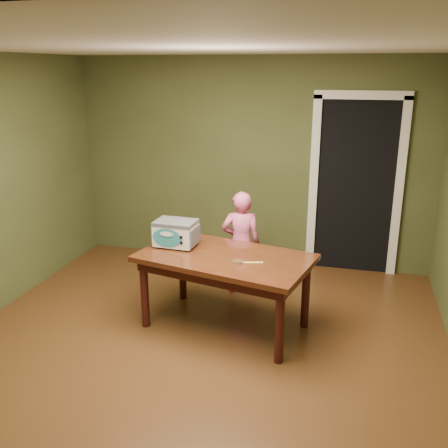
# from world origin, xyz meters

# --- Properties ---
(floor) EXTENTS (5.00, 5.00, 0.00)m
(floor) POSITION_xyz_m (0.00, 0.00, 0.00)
(floor) COLOR #4F2C16
(floor) RESTS_ON ground
(room_shell) EXTENTS (4.52, 5.02, 2.61)m
(room_shell) POSITION_xyz_m (0.00, 0.00, 1.71)
(room_shell) COLOR #4A522B
(room_shell) RESTS_ON ground
(doorway) EXTENTS (1.10, 0.66, 2.25)m
(doorway) POSITION_xyz_m (1.30, 2.78, 1.06)
(doorway) COLOR black
(doorway) RESTS_ON ground
(dining_table) EXTENTS (1.76, 1.23, 0.75)m
(dining_table) POSITION_xyz_m (0.14, 0.66, 0.65)
(dining_table) COLOR #37190C
(dining_table) RESTS_ON floor
(toy_oven) EXTENTS (0.44, 0.31, 0.26)m
(toy_oven) POSITION_xyz_m (-0.40, 0.79, 0.89)
(toy_oven) COLOR #4C4F54
(toy_oven) RESTS_ON dining_table
(baking_pan) EXTENTS (0.10, 0.10, 0.02)m
(baking_pan) POSITION_xyz_m (0.30, 0.51, 0.76)
(baking_pan) COLOR silver
(baking_pan) RESTS_ON dining_table
(spatula) EXTENTS (0.18, 0.07, 0.01)m
(spatula) POSITION_xyz_m (0.44, 0.54, 0.75)
(spatula) COLOR #D5CB5C
(spatula) RESTS_ON dining_table
(child) EXTENTS (0.48, 0.37, 1.18)m
(child) POSITION_xyz_m (0.11, 1.46, 0.59)
(child) COLOR pink
(child) RESTS_ON floor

